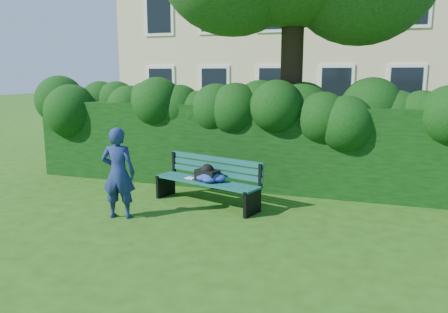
% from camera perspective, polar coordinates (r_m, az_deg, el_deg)
% --- Properties ---
extents(ground, '(80.00, 80.00, 0.00)m').
position_cam_1_polar(ground, '(7.69, -1.45, -7.76)').
color(ground, '#294B11').
rests_on(ground, ground).
extents(hedge, '(10.00, 1.00, 1.80)m').
position_cam_1_polar(hedge, '(9.51, 3.10, 1.39)').
color(hedge, black).
rests_on(hedge, ground).
extents(park_bench, '(2.23, 1.18, 0.89)m').
position_cam_1_polar(park_bench, '(8.21, -2.04, -2.93)').
color(park_bench, '#0D4244').
rests_on(park_bench, ground).
extents(man_reading, '(0.64, 0.49, 1.57)m').
position_cam_1_polar(man_reading, '(7.62, -13.63, -2.11)').
color(man_reading, navy).
rests_on(man_reading, ground).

